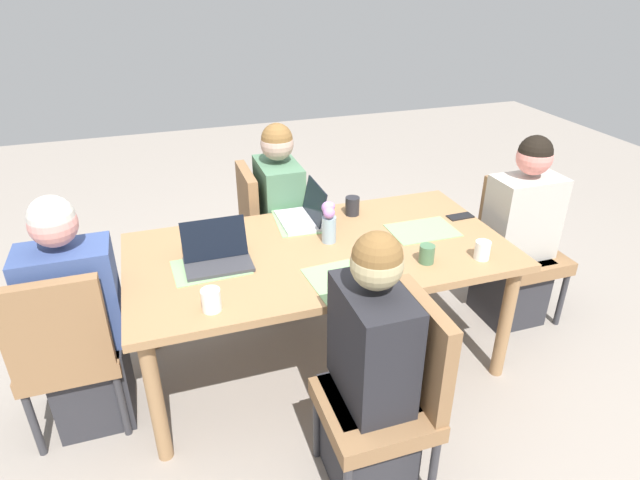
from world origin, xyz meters
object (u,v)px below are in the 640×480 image
Objects in this scene: chair_head_right_left_near at (518,240)px; coffee_mug_centre_left at (482,250)px; chair_far_right_near at (267,227)px; coffee_mug_far_left at (386,247)px; person_head_left_left_mid at (80,329)px; coffee_mug_near_left at (211,300)px; phone_silver at (196,233)px; coffee_mug_near_right at (427,254)px; coffee_mug_centre_right at (352,206)px; phone_black at (460,216)px; chair_head_left_left_mid at (66,346)px; person_far_right_near at (280,225)px; laptop_head_left_left_mid at (217,256)px; dining_table at (320,261)px; laptop_far_right_near at (304,215)px; flower_vase at (329,221)px; person_near_left_far at (370,378)px; chair_near_left_far at (393,388)px; person_head_right_left_near at (518,243)px.

coffee_mug_centre_left is at bearing -142.67° from chair_head_right_left_near.
chair_far_right_near reaches higher than coffee_mug_far_left.
person_head_left_left_mid reaches higher than coffee_mug_near_left.
coffee_mug_centre_left is at bearing -55.61° from phone_silver.
coffee_mug_near_right is (1.64, -0.26, 0.25)m from person_head_left_left_mid.
phone_black is (0.58, -0.23, -0.05)m from coffee_mug_centre_right.
chair_head_left_left_mid reaches higher than coffee_mug_centre_left.
person_far_right_near is 0.58m from coffee_mug_centre_right.
phone_black is (0.99, -0.69, 0.23)m from chair_far_right_near.
laptop_head_left_left_mid reaches higher than coffee_mug_near_right.
laptop_far_right_near is (0.02, 0.33, 0.12)m from dining_table.
person_far_right_near is at bearing 115.12° from coffee_mug_near_right.
flower_vase is at bearing 32.34° from coffee_mug_near_left.
chair_head_right_left_near is at bearing 32.55° from person_near_left_far.
chair_head_right_left_near is 1.01m from coffee_mug_near_right.
person_near_left_far reaches higher than coffee_mug_near_left.
person_far_right_near is at bearing 92.44° from chair_near_left_far.
chair_far_right_near is 0.93m from laptop_head_left_left_mid.
coffee_mug_centre_right is at bearing -29.24° from phone_silver.
phone_black is (-0.39, 0.07, 0.20)m from person_head_right_left_near.
chair_far_right_near is at bearing 141.24° from person_far_right_near.
laptop_head_left_left_mid is 2.13× the size of phone_black.
person_head_right_left_near is 7.97× the size of phone_silver.
flower_vase reaches higher than coffee_mug_centre_right.
coffee_mug_far_left is 1.03m from phone_silver.
chair_near_left_far is 2.81× the size of laptop_far_right_near.
coffee_mug_far_left is 0.56× the size of phone_black.
person_head_left_left_mid is 0.76m from phone_silver.
coffee_mug_far_left is (0.40, -0.95, 0.27)m from chair_far_right_near.
person_near_left_far is at bearing 141.24° from chair_near_left_far.
chair_far_right_near is at bearing 61.59° from laptop_head_left_left_mid.
person_head_left_left_mid is 7.97× the size of phone_black.
phone_black is (0.93, 0.87, 0.20)m from person_near_left_far.
chair_head_left_left_mid is at bearing -174.94° from dining_table.
person_head_left_left_mid is at bearing 150.23° from coffee_mug_near_left.
phone_black is (-0.45, -0.01, 0.23)m from chair_head_right_left_near.
coffee_mug_far_left is at bearing -165.25° from chair_head_right_left_near.
coffee_mug_near_left is at bearing -142.41° from coffee_mug_centre_right.
coffee_mug_centre_right is (0.31, 0.34, 0.13)m from dining_table.
flower_vase is at bearing -81.80° from person_far_right_near.
chair_near_left_far reaches higher than coffee_mug_centre_right.
laptop_head_left_left_mid is at bearing -149.17° from laptop_far_right_near.
laptop_head_left_left_mid reaches higher than chair_far_right_near.
chair_head_left_left_mid is 8.41× the size of coffee_mug_centre_right.
flower_vase reaches higher than laptop_head_left_left_mid.
chair_near_left_far is 6.00× the size of phone_black.
person_far_right_near is (-0.03, 0.73, -0.13)m from dining_table.
coffee_mug_near_right is at bearing -139.44° from phone_black.
coffee_mug_centre_left reaches higher than dining_table.
person_near_left_far is at bearing -87.56° from chair_far_right_near.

